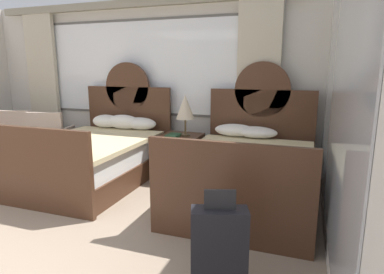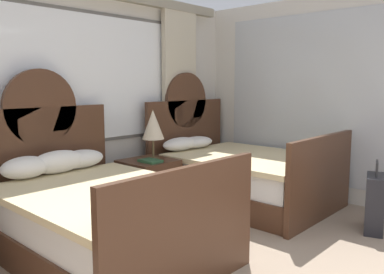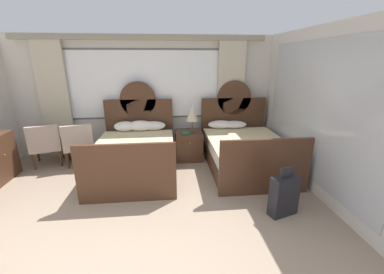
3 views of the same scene
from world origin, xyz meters
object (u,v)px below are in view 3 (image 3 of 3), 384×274
object	(u,v)px
bed_near_window	(136,154)
armchair_by_window_centre	(46,143)
armchair_by_window_left	(78,142)
nightstand_between_beds	(189,145)
suitcase_on_floor	(284,195)
bed_near_mirror	(244,150)
book_on_nightstand	(186,132)
table_lamp_on_nightstand	(192,113)

from	to	relation	value
bed_near_window	armchair_by_window_centre	bearing A→B (deg)	165.49
armchair_by_window_left	nightstand_between_beds	bearing A→B (deg)	1.74
armchair_by_window_left	suitcase_on_floor	size ratio (longest dim) A/B	1.21
nightstand_between_beds	armchair_by_window_left	world-z (taller)	armchair_by_window_left
bed_near_window	bed_near_mirror	world-z (taller)	same
bed_near_mirror	book_on_nightstand	distance (m)	1.29
table_lamp_on_nightstand	armchair_by_window_left	world-z (taller)	table_lamp_on_nightstand
bed_near_window	bed_near_mirror	distance (m)	2.22
armchair_by_window_left	suitcase_on_floor	xyz separation A→B (m)	(3.54, -2.17, -0.19)
armchair_by_window_centre	suitcase_on_floor	size ratio (longest dim) A/B	1.21
book_on_nightstand	bed_near_window	bearing A→B (deg)	-156.67
bed_near_mirror	suitcase_on_floor	world-z (taller)	bed_near_mirror
bed_near_window	nightstand_between_beds	distance (m)	1.25
bed_near_mirror	book_on_nightstand	size ratio (longest dim) A/B	8.29
bed_near_mirror	armchair_by_window_centre	distance (m)	4.15
book_on_nightstand	suitcase_on_floor	xyz separation A→B (m)	(1.25, -2.13, -0.35)
bed_near_mirror	armchair_by_window_left	world-z (taller)	bed_near_mirror
armchair_by_window_left	bed_near_window	bearing A→B (deg)	-21.59
bed_near_mirror	suitcase_on_floor	distance (m)	1.67
book_on_nightstand	suitcase_on_floor	size ratio (longest dim) A/B	0.35
bed_near_window	armchair_by_window_centre	distance (m)	1.97
bed_near_window	suitcase_on_floor	bearing A→B (deg)	-36.21
book_on_nightstand	armchair_by_window_centre	size ratio (longest dim) A/B	0.29
bed_near_window	armchair_by_window_left	size ratio (longest dim) A/B	2.37
bed_near_mirror	book_on_nightstand	xyz separation A→B (m)	(-1.17, 0.46, 0.29)
armchair_by_window_centre	armchair_by_window_left	bearing A→B (deg)	0.02
table_lamp_on_nightstand	armchair_by_window_centre	xyz separation A→B (m)	(-3.09, -0.06, -0.56)
book_on_nightstand	armchair_by_window_centre	bearing A→B (deg)	179.13
table_lamp_on_nightstand	book_on_nightstand	bearing A→B (deg)	-143.59
table_lamp_on_nightstand	suitcase_on_floor	size ratio (longest dim) A/B	0.80
bed_near_window	armchair_by_window_left	xyz separation A→B (m)	(-1.25, 0.49, 0.12)
nightstand_between_beds	suitcase_on_floor	bearing A→B (deg)	-62.21
armchair_by_window_centre	nightstand_between_beds	bearing A→B (deg)	1.37
bed_near_window	bed_near_mirror	size ratio (longest dim) A/B	1.00
bed_near_window	nightstand_between_beds	bearing A→B (deg)	27.00
bed_near_mirror	book_on_nightstand	bearing A→B (deg)	158.59
bed_near_window	suitcase_on_floor	size ratio (longest dim) A/B	2.86
nightstand_between_beds	book_on_nightstand	xyz separation A→B (m)	(-0.07, -0.12, 0.34)
book_on_nightstand	armchair_by_window_centre	distance (m)	2.95
armchair_by_window_centre	suitcase_on_floor	distance (m)	4.73
nightstand_between_beds	armchair_by_window_centre	bearing A→B (deg)	-178.63
table_lamp_on_nightstand	armchair_by_window_left	distance (m)	2.50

